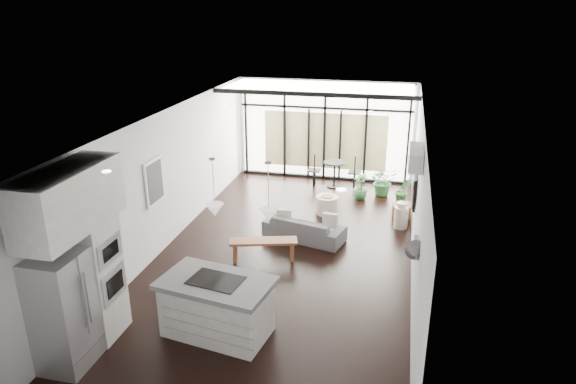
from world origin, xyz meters
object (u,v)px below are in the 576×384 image
at_px(fridge, 64,310).
at_px(console_bench, 264,250).
at_px(sofa, 304,224).
at_px(tv, 415,187).
at_px(pouf, 327,205).
at_px(island, 217,307).
at_px(milk_can, 401,215).

distance_m(fridge, console_bench, 4.06).
xyz_separation_m(sofa, tv, (2.22, 0.17, 0.96)).
height_order(sofa, pouf, sofa).
relative_size(fridge, tv, 1.55).
bearing_deg(island, sofa, 89.35).
bearing_deg(console_bench, island, -106.64).
bearing_deg(tv, island, -127.48).
bearing_deg(tv, console_bench, -155.56).
height_order(sofa, console_bench, sofa).
bearing_deg(milk_can, pouf, 165.58).
distance_m(pouf, milk_can, 1.81).
height_order(fridge, milk_can, fridge).
bearing_deg(sofa, island, 94.57).
distance_m(sofa, tv, 2.43).
relative_size(console_bench, milk_can, 2.16).
xyz_separation_m(sofa, console_bench, (-0.60, -1.11, -0.13)).
bearing_deg(island, pouf, 89.48).
bearing_deg(fridge, console_bench, 62.69).
xyz_separation_m(sofa, milk_can, (2.01, 1.05, -0.03)).
bearing_deg(milk_can, fridge, -127.83).
distance_m(sofa, milk_can, 2.27).
bearing_deg(fridge, tv, 46.12).
bearing_deg(pouf, console_bench, -108.11).
bearing_deg(island, console_bench, 98.46).
distance_m(island, pouf, 5.16).
relative_size(sofa, pouf, 3.22).
bearing_deg(milk_can, island, -119.89).
bearing_deg(sofa, console_bench, 76.58).
distance_m(milk_can, tv, 1.35).
distance_m(island, milk_can, 5.34).
height_order(island, sofa, island).
bearing_deg(pouf, sofa, -99.78).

